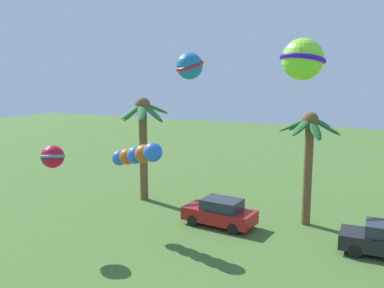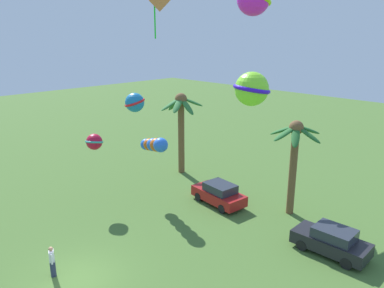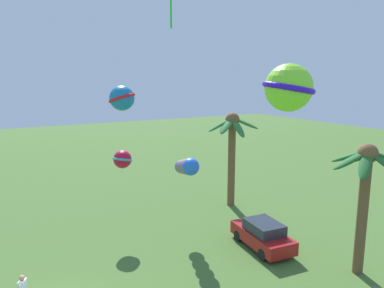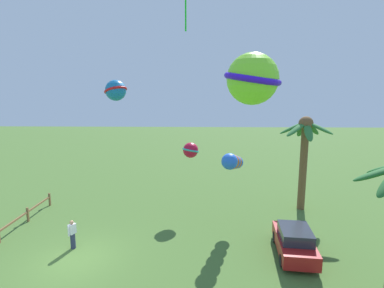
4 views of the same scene
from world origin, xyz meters
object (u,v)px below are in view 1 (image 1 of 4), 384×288
Objects in this scene: palm_tree_1 at (309,143)px; kite_ball_5 at (53,157)px; palm_tree_0 at (143,127)px; kite_ball_1 at (190,66)px; kite_tube_2 at (138,155)px; kite_ball_0 at (303,59)px; parked_car_0 at (220,212)px.

palm_tree_1 is 13.11m from kite_ball_5.
palm_tree_0 is 7.99m from kite_ball_5.
palm_tree_0 is at bearing 89.79° from kite_ball_5.
kite_tube_2 is at bearing 135.53° from kite_ball_1.
kite_ball_0 reaches higher than palm_tree_1.
palm_tree_0 is at bearing 179.40° from palm_tree_1.
palm_tree_0 is 4.03× the size of kite_ball_5.
parked_car_0 is 11.50m from kite_ball_1.
kite_ball_0 reaches higher than palm_tree_0.
kite_ball_0 reaches higher than parked_car_0.
palm_tree_1 is at bearing 79.69° from kite_ball_1.
kite_tube_2 is at bearing -139.33° from parked_car_0.
kite_ball_5 is (-6.34, -5.57, 3.53)m from parked_car_0.
kite_ball_0 is (4.71, -3.22, 7.97)m from parked_car_0.
kite_tube_2 is at bearing 177.48° from kite_ball_0.
parked_car_0 is at bearing 145.65° from kite_ball_0.
kite_ball_5 is at bearing -168.01° from kite_ball_0.
kite_ball_0 is at bearing 63.94° from kite_ball_1.
kite_ball_1 is 9.88m from kite_ball_5.
parked_car_0 is 3.12× the size of kite_ball_1.
palm_tree_0 is 7.88m from parked_car_0.
kite_ball_5 is at bearing -90.21° from palm_tree_0.
kite_tube_2 is (-8.04, 0.35, -4.57)m from kite_ball_0.
palm_tree_1 is 6.95m from kite_ball_0.
kite_ball_1 is at bearing -75.07° from parked_car_0.
palm_tree_1 reaches higher than parked_car_0.
kite_ball_1 reaches higher than kite_ball_5.
palm_tree_0 is at bearing 128.50° from kite_ball_1.
parked_car_0 is 9.15m from kite_ball_5.
palm_tree_1 is 11.46m from kite_ball_1.
parked_car_0 is 2.44× the size of kite_ball_5.
palm_tree_0 is 1.65× the size of parked_car_0.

